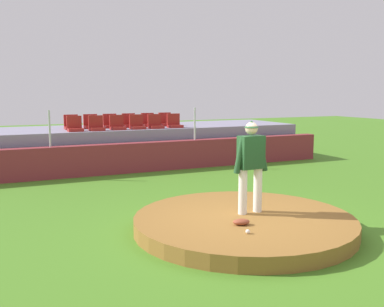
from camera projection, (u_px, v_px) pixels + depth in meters
The scene contains 21 objects.
ground_plane at pixel (244, 230), 8.39m from camera, with size 60.00×60.00×0.00m, color #477E21.
pitchers_mound at pixel (244, 223), 8.37m from camera, with size 4.19×4.19×0.28m, color olive.
pitcher at pixel (251, 160), 8.44m from camera, with size 0.79×0.30×1.80m.
baseball at pixel (248, 232), 7.31m from camera, with size 0.07×0.07×0.07m, color white.
fielding_glove at pixel (241, 222), 7.79m from camera, with size 0.30×0.20×0.11m, color brown.
brick_barrier at pixel (136, 157), 14.41m from camera, with size 14.34×0.40×0.97m, color maroon.
fence_post_left at pixel (50, 129), 13.16m from camera, with size 0.06×0.06×1.11m, color silver.
fence_post_right at pixel (195, 124), 15.14m from camera, with size 0.06×0.06×1.11m, color silver.
bleacher_platform at pixel (119, 145), 16.27m from camera, with size 13.55×3.31×1.33m, color gray.
stadium_chair_0 at pixel (75, 126), 14.41m from camera, with size 0.48×0.44×0.50m.
stadium_chair_1 at pixel (96, 126), 14.67m from camera, with size 0.48×0.44×0.50m.
stadium_chair_2 at pixel (117, 125), 15.01m from camera, with size 0.48×0.44×0.50m.
stadium_chair_3 at pixel (137, 124), 15.30m from camera, with size 0.48×0.44×0.50m.
stadium_chair_4 at pixel (155, 124), 15.55m from camera, with size 0.48×0.44×0.50m.
stadium_chair_5 at pixel (174, 123), 15.89m from camera, with size 0.48×0.44×0.50m.
stadium_chair_6 at pixel (71, 125), 15.21m from camera, with size 0.48×0.44×0.50m.
stadium_chair_7 at pixel (91, 124), 15.49m from camera, with size 0.48×0.44×0.50m.
stadium_chair_8 at pixel (110, 123), 15.78m from camera, with size 0.48×0.44×0.50m.
stadium_chair_9 at pixel (129, 123), 16.07m from camera, with size 0.48×0.44×0.50m.
stadium_chair_10 at pixel (148, 122), 16.37m from camera, with size 0.48×0.44×0.50m.
stadium_chair_11 at pixel (166, 122), 16.69m from camera, with size 0.48×0.44×0.50m.
Camera 1 is at (-4.28, -6.95, 2.62)m, focal length 41.14 mm.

